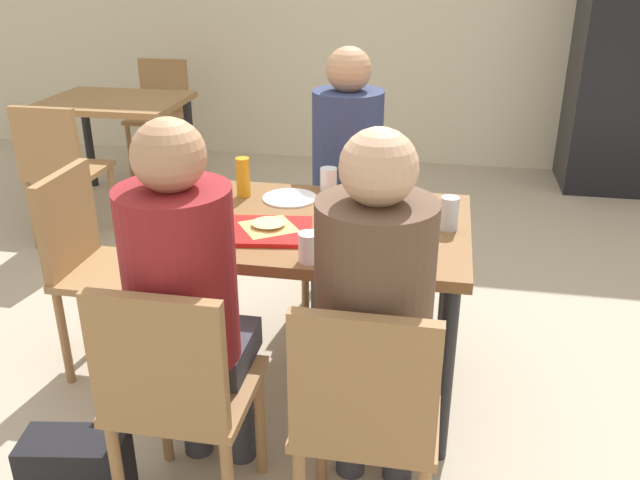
% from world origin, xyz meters
% --- Properties ---
extents(ground_plane, '(10.00, 10.00, 0.02)m').
position_xyz_m(ground_plane, '(0.00, 0.00, -0.01)').
color(ground_plane, '#B7A893').
extents(main_table, '(1.10, 0.79, 0.72)m').
position_xyz_m(main_table, '(0.00, 0.00, 0.62)').
color(main_table, brown).
rests_on(main_table, ground_plane).
extents(chair_near_left, '(0.40, 0.40, 0.85)m').
position_xyz_m(chair_near_left, '(-0.27, -0.78, 0.50)').
color(chair_near_left, '#9E7247').
rests_on(chair_near_left, ground_plane).
extents(chair_near_right, '(0.40, 0.40, 0.85)m').
position_xyz_m(chair_near_right, '(0.27, -0.78, 0.50)').
color(chair_near_right, '#9E7247').
rests_on(chair_near_right, ground_plane).
extents(chair_far_side, '(0.40, 0.40, 0.85)m').
position_xyz_m(chair_far_side, '(0.00, 0.78, 0.50)').
color(chair_far_side, '#9E7247').
rests_on(chair_far_side, ground_plane).
extents(chair_left_end, '(0.40, 0.40, 0.85)m').
position_xyz_m(chair_left_end, '(-0.93, 0.00, 0.50)').
color(chair_left_end, '#9E7247').
rests_on(chair_left_end, ground_plane).
extents(person_in_red, '(0.32, 0.42, 1.26)m').
position_xyz_m(person_in_red, '(-0.27, -0.64, 0.75)').
color(person_in_red, '#383842').
rests_on(person_in_red, ground_plane).
extents(person_in_brown_jacket, '(0.32, 0.42, 1.26)m').
position_xyz_m(person_in_brown_jacket, '(0.27, -0.64, 0.75)').
color(person_in_brown_jacket, '#383842').
rests_on(person_in_brown_jacket, ground_plane).
extents(person_far_side, '(0.32, 0.42, 1.26)m').
position_xyz_m(person_far_side, '(-0.00, 0.64, 0.75)').
color(person_far_side, '#383842').
rests_on(person_far_side, ground_plane).
extents(tray_red_near, '(0.39, 0.31, 0.02)m').
position_xyz_m(tray_red_near, '(-0.19, -0.14, 0.73)').
color(tray_red_near, red).
rests_on(tray_red_near, main_table).
extents(tray_red_far, '(0.37, 0.28, 0.02)m').
position_xyz_m(tray_red_far, '(0.19, 0.12, 0.73)').
color(tray_red_far, red).
rests_on(tray_red_far, main_table).
extents(paper_plate_center, '(0.22, 0.22, 0.01)m').
position_xyz_m(paper_plate_center, '(-0.16, 0.22, 0.73)').
color(paper_plate_center, white).
rests_on(paper_plate_center, main_table).
extents(paper_plate_near_edge, '(0.22, 0.22, 0.01)m').
position_xyz_m(paper_plate_near_edge, '(0.16, -0.22, 0.73)').
color(paper_plate_near_edge, white).
rests_on(paper_plate_near_edge, main_table).
extents(pizza_slice_a, '(0.21, 0.20, 0.02)m').
position_xyz_m(pizza_slice_a, '(-0.17, -0.11, 0.75)').
color(pizza_slice_a, '#DBAD60').
rests_on(pizza_slice_a, tray_red_near).
extents(pizza_slice_b, '(0.19, 0.18, 0.02)m').
position_xyz_m(pizza_slice_b, '(0.21, 0.12, 0.75)').
color(pizza_slice_b, '#C68C47').
rests_on(pizza_slice_b, tray_red_far).
extents(plastic_cup_a, '(0.07, 0.07, 0.10)m').
position_xyz_m(plastic_cup_a, '(-0.03, 0.34, 0.77)').
color(plastic_cup_a, white).
rests_on(plastic_cup_a, main_table).
extents(plastic_cup_b, '(0.07, 0.07, 0.10)m').
position_xyz_m(plastic_cup_b, '(0.03, -0.34, 0.77)').
color(plastic_cup_b, white).
rests_on(plastic_cup_b, main_table).
extents(soda_can, '(0.07, 0.07, 0.12)m').
position_xyz_m(soda_can, '(0.47, 0.02, 0.78)').
color(soda_can, '#B7BCC6').
rests_on(soda_can, main_table).
extents(condiment_bottle, '(0.06, 0.06, 0.16)m').
position_xyz_m(condiment_bottle, '(-0.36, 0.22, 0.80)').
color(condiment_bottle, orange).
rests_on(condiment_bottle, main_table).
extents(foil_bundle, '(0.10, 0.10, 0.10)m').
position_xyz_m(foil_bundle, '(-0.47, -0.02, 0.77)').
color(foil_bundle, silver).
rests_on(foil_bundle, main_table).
extents(handbag, '(0.34, 0.21, 0.28)m').
position_xyz_m(handbag, '(-0.62, -0.80, 0.14)').
color(handbag, black).
rests_on(handbag, ground_plane).
extents(drink_fridge, '(0.70, 0.60, 1.90)m').
position_xyz_m(drink_fridge, '(1.65, 2.85, 0.95)').
color(drink_fridge, black).
rests_on(drink_fridge, ground_plane).
extents(background_table, '(0.90, 0.70, 0.72)m').
position_xyz_m(background_table, '(-1.73, 1.84, 0.60)').
color(background_table, '#9E7247').
rests_on(background_table, ground_plane).
extents(background_chair_near, '(0.40, 0.40, 0.85)m').
position_xyz_m(background_chair_near, '(-1.73, 1.11, 0.50)').
color(background_chair_near, '#9E7247').
rests_on(background_chair_near, ground_plane).
extents(background_chair_far, '(0.40, 0.40, 0.85)m').
position_xyz_m(background_chair_far, '(-1.73, 2.57, 0.50)').
color(background_chair_far, '#9E7247').
rests_on(background_chair_far, ground_plane).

